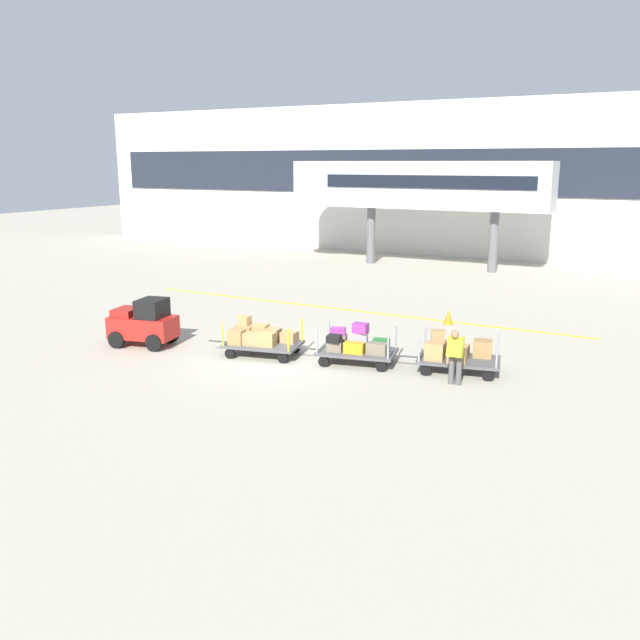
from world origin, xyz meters
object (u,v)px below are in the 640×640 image
at_px(baggage_cart_lead, 260,338).
at_px(baggage_handler, 455,354).
at_px(safety_cone_near, 448,317).
at_px(baggage_cart_tail, 456,353).
at_px(baggage_tug, 144,323).
at_px(baggage_cart_middle, 356,346).

distance_m(baggage_cart_lead, baggage_handler, 6.27).
relative_size(baggage_cart_lead, safety_cone_near, 5.61).
bearing_deg(baggage_cart_tail, baggage_tug, -168.10).
relative_size(baggage_tug, safety_cone_near, 4.15).
bearing_deg(baggage_cart_tail, baggage_handler, -74.64).
height_order(baggage_cart_lead, safety_cone_near, baggage_cart_lead).
height_order(baggage_cart_lead, baggage_handler, baggage_handler).
distance_m(baggage_tug, baggage_handler, 10.23).
distance_m(baggage_cart_lead, baggage_cart_tail, 6.04).
distance_m(baggage_cart_middle, baggage_handler, 3.29).
bearing_deg(baggage_tug, baggage_cart_tail, 11.90).
xyz_separation_m(baggage_tug, baggage_cart_lead, (3.93, 0.88, -0.21)).
bearing_deg(baggage_cart_middle, baggage_cart_tail, 11.70).
relative_size(baggage_cart_middle, safety_cone_near, 5.61).
relative_size(baggage_cart_lead, baggage_handler, 1.97).
bearing_deg(baggage_handler, baggage_cart_middle, 169.23).
xyz_separation_m(baggage_cart_middle, baggage_handler, (3.22, -0.61, 0.34)).
xyz_separation_m(baggage_cart_middle, baggage_cart_tail, (2.88, 0.60, 0.01)).
bearing_deg(safety_cone_near, baggage_cart_tail, -70.65).
bearing_deg(baggage_tug, baggage_cart_lead, 12.60).
distance_m(baggage_cart_tail, baggage_handler, 1.30).
xyz_separation_m(baggage_tug, baggage_cart_tail, (9.86, 2.08, -0.21)).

